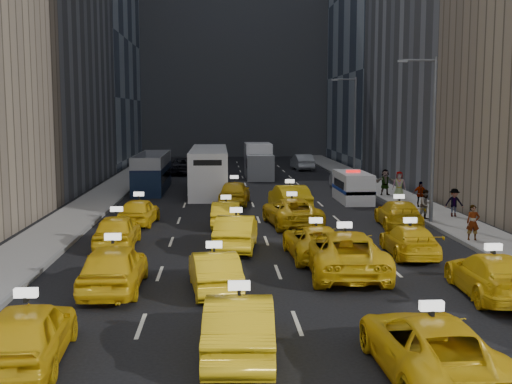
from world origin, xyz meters
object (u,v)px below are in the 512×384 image
taxi_1 (239,325)px  nypd_van (353,187)px  taxi_2 (430,346)px  pedestrian_0 (473,223)px  box_truck (259,161)px  taxi_0 (28,333)px  city_bus (209,170)px  double_decker (152,173)px

taxi_1 → nypd_van: nypd_van is taller
taxi_2 → pedestrian_0: size_ratio=3.16×
box_truck → taxi_1: bearing=-95.8°
taxi_0 → city_bus: city_bus is taller
box_truck → pedestrian_0: 31.41m
taxi_1 → double_decker: double_decker is taller
double_decker → box_truck: size_ratio=1.41×
taxi_0 → double_decker: double_decker is taller
taxi_1 → pedestrian_0: size_ratio=2.90×
taxi_1 → city_bus: 33.45m
city_bus → box_truck: 11.09m
taxi_1 → taxi_0: bearing=5.3°
pedestrian_0 → taxi_1: bearing=-122.5°
nypd_van → pedestrian_0: nypd_van is taller
taxi_1 → box_truck: bearing=-91.8°
taxi_2 → double_decker: bearing=-75.8°
nypd_van → double_decker: bearing=145.4°
taxi_0 → taxi_1: bearing=179.9°
taxi_2 → double_decker: (-10.01, 36.12, 0.67)m
taxi_1 → nypd_van: (8.64, 27.37, 0.19)m
taxi_0 → double_decker: 34.84m
double_decker → taxi_2: bearing=-79.9°
nypd_van → pedestrian_0: 14.39m
nypd_van → double_decker: 16.01m
taxi_2 → city_bus: 35.41m
city_bus → pedestrian_0: bearing=-58.4°
nypd_van → box_truck: bearing=100.6°
city_bus → taxi_2: bearing=-81.1°
nypd_van → city_bus: (-9.86, 6.05, 0.68)m
taxi_2 → double_decker: size_ratio=0.53×
double_decker → pedestrian_0: 27.27m
taxi_2 → pedestrian_0: pedestrian_0 is taller
city_bus → pedestrian_0: (12.54, -20.18, -0.68)m
pedestrian_0 → city_bus: bearing=129.9°
pedestrian_0 → nypd_van: bearing=108.8°
nypd_van → city_bus: city_bus is taller
taxi_1 → box_truck: (3.22, 43.58, 0.77)m
double_decker → city_bus: size_ratio=0.77×
taxi_0 → taxi_2: size_ratio=0.87×
taxi_0 → taxi_2: 9.58m
city_bus → box_truck: size_ratio=1.84×
taxi_1 → taxi_2: taxi_1 is taller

